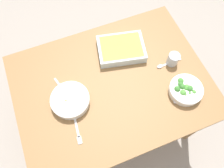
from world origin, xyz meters
name	(u,v)px	position (x,y,z in m)	size (l,w,h in m)	color
ground_plane	(112,118)	(0.00, 0.00, 0.00)	(6.00, 6.00, 0.00)	#9E9389
dining_table	(112,90)	(0.00, 0.00, 0.65)	(1.20, 0.90, 0.74)	olive
stew_bowl	(70,100)	(0.27, 0.02, 0.77)	(0.23, 0.23, 0.06)	white
broccoli_bowl	(185,90)	(-0.39, 0.21, 0.77)	(0.20, 0.20, 0.07)	white
baking_dish	(121,49)	(-0.14, -0.20, 0.77)	(0.34, 0.28, 0.06)	silver
drink_cup	(173,60)	(-0.42, 0.00, 0.78)	(0.07, 0.07, 0.08)	#B2BCC6
spoon_by_stew	(64,92)	(0.29, -0.06, 0.74)	(0.06, 0.17, 0.01)	silver
spoon_by_broccoli	(180,96)	(-0.35, 0.23, 0.74)	(0.17, 0.09, 0.01)	silver
spoon_spare	(166,65)	(-0.37, 0.00, 0.74)	(0.18, 0.03, 0.01)	silver
fork_on_table	(78,131)	(0.29, 0.20, 0.74)	(0.04, 0.18, 0.01)	silver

